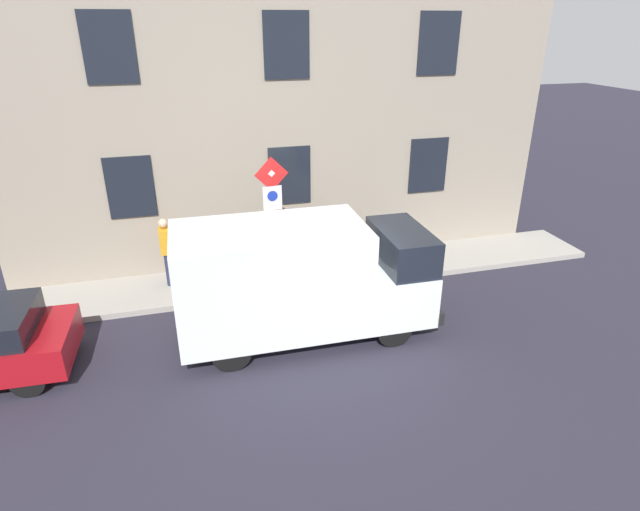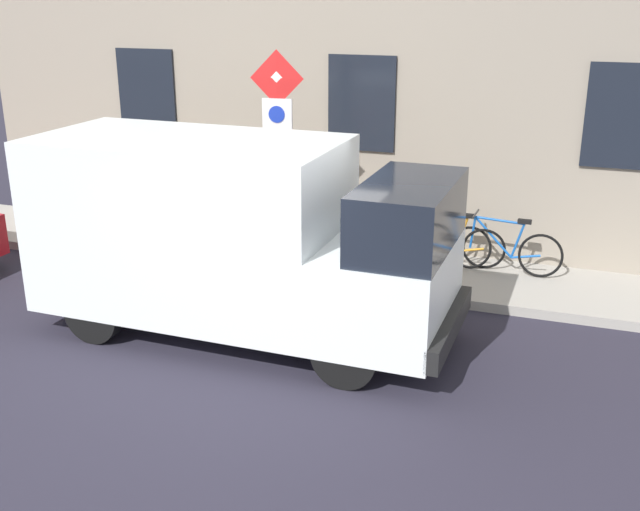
{
  "view_description": "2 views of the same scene",
  "coord_description": "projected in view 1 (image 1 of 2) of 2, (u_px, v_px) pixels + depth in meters",
  "views": [
    {
      "loc": [
        -8.69,
        2.73,
        6.19
      ],
      "look_at": [
        2.0,
        -0.21,
        1.17
      ],
      "focal_mm": 29.36,
      "sensor_mm": 36.0,
      "label": 1
    },
    {
      "loc": [
        -7.48,
        -3.43,
        4.23
      ],
      "look_at": [
        1.33,
        -0.32,
        0.93
      ],
      "focal_mm": 42.65,
      "sensor_mm": 36.0,
      "label": 2
    }
  ],
  "objects": [
    {
      "name": "sign_post_stacked",
      "position": [
        273.0,
        210.0,
        12.01
      ],
      "size": [
        0.16,
        0.56,
        3.17
      ],
      "color": "#474C47",
      "rests_on": "sidewalk_slab"
    },
    {
      "name": "sidewalk_slab",
      "position": [
        299.0,
        275.0,
        13.7
      ],
      "size": [
        1.86,
        16.23,
        0.14
      ],
      "primitive_type": "cube",
      "color": "#A5A097",
      "rests_on": "ground_plane"
    },
    {
      "name": "bicycle_blue",
      "position": [
        382.0,
        244.0,
        14.45
      ],
      "size": [
        0.46,
        1.71,
        0.89
      ],
      "rotation": [
        0.0,
        0.0,
        1.54
      ],
      "color": "black",
      "rests_on": "sidewalk_slab"
    },
    {
      "name": "bicycle_purple",
      "position": [
        323.0,
        251.0,
        14.04
      ],
      "size": [
        0.46,
        1.71,
        0.89
      ],
      "rotation": [
        0.0,
        0.0,
        1.61
      ],
      "color": "black",
      "rests_on": "sidewalk_slab"
    },
    {
      "name": "building_facade",
      "position": [
        285.0,
        118.0,
        13.24
      ],
      "size": [
        0.75,
        14.23,
        7.82
      ],
      "color": "gray",
      "rests_on": "ground_plane"
    },
    {
      "name": "delivery_van",
      "position": [
        300.0,
        278.0,
        10.73
      ],
      "size": [
        2.08,
        5.36,
        2.5
      ],
      "rotation": [
        0.0,
        0.0,
        4.7
      ],
      "color": "white",
      "rests_on": "ground_plane"
    },
    {
      "name": "bicycle_orange",
      "position": [
        353.0,
        247.0,
        14.24
      ],
      "size": [
        0.46,
        1.71,
        0.89
      ],
      "rotation": [
        0.0,
        0.0,
        1.61
      ],
      "color": "black",
      "rests_on": "sidewalk_slab"
    },
    {
      "name": "pedestrian",
      "position": [
        166.0,
        249.0,
        12.74
      ],
      "size": [
        0.4,
        0.27,
        1.72
      ],
      "rotation": [
        0.0,
        0.0,
        1.59
      ],
      "color": "#262B47",
      "rests_on": "sidewalk_slab"
    },
    {
      "name": "ground_plane",
      "position": [
        336.0,
        346.0,
        10.84
      ],
      "size": [
        80.0,
        80.0,
        0.0
      ],
      "primitive_type": "plane",
      "color": "#282633"
    }
  ]
}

